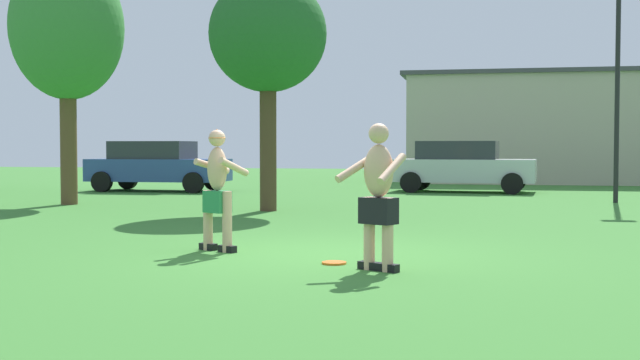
# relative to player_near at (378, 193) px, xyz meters

# --- Properties ---
(ground_plane) EXTENTS (80.00, 80.00, 0.00)m
(ground_plane) POSITION_rel_player_near_xyz_m (-0.81, 1.25, -0.88)
(ground_plane) COLOR #38752D
(player_near) EXTENTS (0.81, 0.74, 1.67)m
(player_near) POSITION_rel_player_near_xyz_m (0.00, 0.00, 0.00)
(player_near) COLOR black
(player_near) RESTS_ON ground_plane
(player_in_green) EXTENTS (0.72, 0.73, 1.64)m
(player_in_green) POSITION_rel_player_near_xyz_m (-2.33, 1.26, 0.01)
(player_in_green) COLOR black
(player_in_green) RESTS_ON ground_plane
(frisbee) EXTENTS (0.30, 0.30, 0.03)m
(frisbee) POSITION_rel_player_near_xyz_m (-0.58, 0.41, -0.87)
(frisbee) COLOR orange
(frisbee) RESTS_ON ground_plane
(car_silver_mid_lot) EXTENTS (4.45, 2.36, 1.58)m
(car_silver_mid_lot) POSITION_rel_player_near_xyz_m (0.60, 16.09, -0.06)
(car_silver_mid_lot) COLOR silver
(car_silver_mid_lot) RESTS_ON ground_plane
(car_blue_far_end) EXTENTS (4.32, 2.07, 1.58)m
(car_blue_far_end) POSITION_rel_player_near_xyz_m (-8.91, 14.73, -0.06)
(car_blue_far_end) COLOR #2D478C
(car_blue_far_end) RESTS_ON ground_plane
(lamp_post) EXTENTS (0.60, 0.24, 6.23)m
(lamp_post) POSITION_rel_player_near_xyz_m (4.48, 12.05, 2.90)
(lamp_post) COLOR black
(lamp_post) RESTS_ON ground_plane
(outbuilding_behind_lot) EXTENTS (12.29, 5.83, 4.27)m
(outbuilding_behind_lot) POSITION_rel_player_near_xyz_m (4.29, 23.95, 1.26)
(outbuilding_behind_lot) COLOR #B2A893
(outbuilding_behind_lot) RESTS_ON ground_plane
(tree_right_field) EXTENTS (2.56, 2.56, 5.12)m
(tree_right_field) POSITION_rel_player_near_xyz_m (-3.41, 7.88, 2.92)
(tree_right_field) COLOR #4C3823
(tree_right_field) RESTS_ON ground_plane
(tree_behind_players) EXTENTS (2.71, 2.71, 6.03)m
(tree_behind_players) POSITION_rel_player_near_xyz_m (-8.67, 8.79, 3.35)
(tree_behind_players) COLOR brown
(tree_behind_players) RESTS_ON ground_plane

